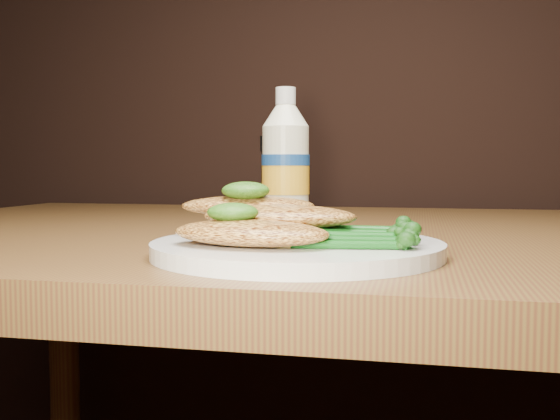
# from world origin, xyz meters

# --- Properties ---
(plate) EXTENTS (0.25, 0.25, 0.01)m
(plate) POSITION_xyz_m (0.04, 0.80, 0.76)
(plate) COLOR white
(plate) RESTS_ON dining_table
(chicken_front) EXTENTS (0.14, 0.09, 0.02)m
(chicken_front) POSITION_xyz_m (0.01, 0.76, 0.77)
(chicken_front) COLOR gold
(chicken_front) RESTS_ON plate
(chicken_mid) EXTENTS (0.14, 0.07, 0.02)m
(chicken_mid) POSITION_xyz_m (0.02, 0.82, 0.78)
(chicken_mid) COLOR gold
(chicken_mid) RESTS_ON plate
(chicken_back) EXTENTS (0.13, 0.09, 0.02)m
(chicken_back) POSITION_xyz_m (-0.02, 0.84, 0.79)
(chicken_back) COLOR gold
(chicken_back) RESTS_ON plate
(pesto_front) EXTENTS (0.04, 0.04, 0.02)m
(pesto_front) POSITION_xyz_m (-0.01, 0.77, 0.79)
(pesto_front) COLOR black
(pesto_front) RESTS_ON chicken_front
(pesto_back) EXTENTS (0.05, 0.04, 0.02)m
(pesto_back) POSITION_xyz_m (-0.02, 0.83, 0.80)
(pesto_back) COLOR black
(pesto_back) RESTS_ON chicken_back
(broccolini_bundle) EXTENTS (0.13, 0.11, 0.02)m
(broccolini_bundle) POSITION_xyz_m (0.09, 0.80, 0.77)
(broccolini_bundle) COLOR #104C13
(broccolini_bundle) RESTS_ON plate
(mayo_bottle) EXTENTS (0.07, 0.07, 0.18)m
(mayo_bottle) POSITION_xyz_m (-0.04, 1.10, 0.84)
(mayo_bottle) COLOR #F2F0CD
(mayo_bottle) RESTS_ON dining_table
(pepper_grinder) EXTENTS (0.05, 0.05, 0.12)m
(pepper_grinder) POSITION_xyz_m (-0.06, 1.18, 0.81)
(pepper_grinder) COLOR black
(pepper_grinder) RESTS_ON dining_table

